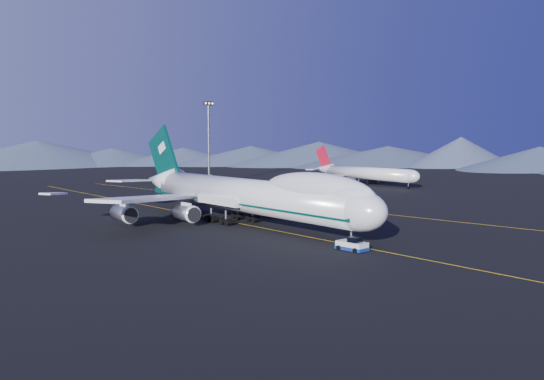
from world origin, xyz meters
TOP-DOWN VIEW (x-y plane):
  - ground at (0.00, 0.00)m, footprint 500.00×500.00m
  - taxiway_line_main at (0.00, 0.00)m, footprint 0.25×220.00m
  - taxiway_line_side at (30.00, 10.00)m, footprint 28.08×198.09m
  - mountain_ridge at (124.84, 10.92)m, footprint 374.91×567.11m
  - boeing_747 at (0.00, 0.03)m, footprint 59.62×72.43m
  - pushback_tug at (-3.00, -29.50)m, footprint 3.03×4.96m
  - second_jet at (83.94, 46.49)m, footprint 40.77×46.06m
  - service_van at (45.48, 19.31)m, footprint 4.50×6.16m
  - floodlight_mast at (44.02, 80.36)m, footprint 3.46×2.59m

SIDE VIEW (x-z plane):
  - ground at x=0.00m, z-range 0.00..0.00m
  - taxiway_line_main at x=0.00m, z-range 0.01..0.01m
  - taxiway_line_side at x=30.00m, z-range 0.01..0.01m
  - pushback_tug at x=-3.00m, z-range -0.39..1.71m
  - service_van at x=45.48m, z-range 0.00..1.56m
  - second_jet at x=83.94m, z-range -2.59..10.52m
  - boeing_747 at x=0.00m, z-range -3.87..15.50m
  - mountain_ridge at x=124.84m, z-range 0.00..12.00m
  - floodlight_mast at x=44.02m, z-range 0.19..28.16m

